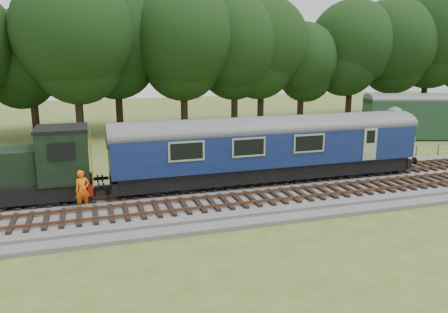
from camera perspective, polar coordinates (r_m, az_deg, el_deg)
name	(u,v)px	position (r m, az deg, el deg)	size (l,w,h in m)	color
ground	(265,195)	(24.43, 5.41, -4.97)	(120.00, 120.00, 0.00)	#475C22
ballast	(265,192)	(24.38, 5.42, -4.58)	(70.00, 7.00, 0.35)	#4C4C4F
track_north	(256,181)	(25.55, 4.21, -3.17)	(67.20, 2.40, 0.21)	black
track_south	(277,196)	(22.91, 6.99, -5.14)	(67.20, 2.40, 0.21)	black
fence	(238,174)	(28.45, 1.90, -2.32)	(64.00, 0.12, 1.00)	#6B6054
tree_line	(182,131)	(44.96, -5.51, 3.30)	(70.00, 8.00, 18.00)	black
dmu_railcar	(269,143)	(25.33, 5.96, 1.76)	(18.05, 2.86, 3.88)	black
shunter_loco	(5,172)	(23.78, -26.64, -1.87)	(8.91, 2.60, 3.38)	black
worker	(82,190)	(21.85, -18.00, -4.16)	(0.70, 0.46, 1.91)	#FF630D
shed	(403,123)	(45.15, 22.29, 4.09)	(3.94, 3.94, 2.55)	#17321D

